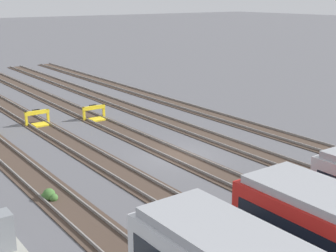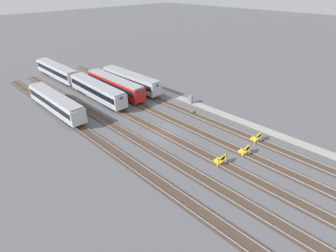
% 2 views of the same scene
% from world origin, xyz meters
% --- Properties ---
extents(ground_plane, '(400.00, 400.00, 0.00)m').
position_xyz_m(ground_plane, '(0.00, 0.00, 0.00)').
color(ground_plane, '#5B5B60').
extents(service_walkway, '(54.00, 2.00, 0.01)m').
position_xyz_m(service_walkway, '(0.00, -12.94, 0.00)').
color(service_walkway, '#9E9E93').
rests_on(service_walkway, ground).
extents(rail_track_nearest, '(90.00, 2.23, 0.21)m').
position_xyz_m(rail_track_nearest, '(0.00, -8.93, 0.04)').
color(rail_track_nearest, '#47382D').
rests_on(rail_track_nearest, ground).
extents(rail_track_near_inner, '(90.00, 2.23, 0.21)m').
position_xyz_m(rail_track_near_inner, '(0.00, -4.46, 0.04)').
color(rail_track_near_inner, '#47382D').
rests_on(rail_track_near_inner, ground).
extents(rail_track_middle, '(90.00, 2.24, 0.21)m').
position_xyz_m(rail_track_middle, '(0.00, 0.00, 0.04)').
color(rail_track_middle, '#47382D').
rests_on(rail_track_middle, ground).
extents(rail_track_far_inner, '(90.00, 2.23, 0.21)m').
position_xyz_m(rail_track_far_inner, '(0.00, 4.46, 0.04)').
color(rail_track_far_inner, '#47382D').
rests_on(rail_track_far_inner, ground).
extents(rail_track_farthest, '(90.00, 2.23, 0.21)m').
position_xyz_m(rail_track_farthest, '(0.00, 8.93, 0.04)').
color(rail_track_farthest, '#47382D').
rests_on(rail_track_farthest, ground).
extents(subway_car_front_row_leftmost, '(18.04, 3.07, 3.70)m').
position_xyz_m(subway_car_front_row_leftmost, '(20.08, -8.92, 2.04)').
color(subway_car_front_row_leftmost, silver).
rests_on(subway_car_front_row_leftmost, ground).
extents(subway_car_front_row_left_inner, '(18.01, 2.92, 3.70)m').
position_xyz_m(subway_car_front_row_left_inner, '(20.08, 8.93, 2.04)').
color(subway_car_front_row_left_inner, silver).
rests_on(subway_car_front_row_left_inner, ground).
extents(subway_car_front_row_centre, '(18.06, 3.27, 3.70)m').
position_xyz_m(subway_car_front_row_centre, '(20.08, -0.06, 2.04)').
color(subway_car_front_row_centre, silver).
rests_on(subway_car_front_row_centre, ground).
extents(subway_car_front_row_right_inner, '(18.01, 2.93, 3.70)m').
position_xyz_m(subway_car_front_row_right_inner, '(20.08, -4.52, 2.04)').
color(subway_car_front_row_right_inner, red).
rests_on(subway_car_front_row_right_inner, ground).
extents(subway_car_front_row_rightmost, '(18.01, 2.87, 3.70)m').
position_xyz_m(subway_car_front_row_rightmost, '(38.90, -0.00, 2.04)').
color(subway_car_front_row_rightmost, silver).
rests_on(subway_car_front_row_rightmost, ground).
extents(bumper_stop_nearest_track, '(1.38, 2.01, 1.22)m').
position_xyz_m(bumper_stop_nearest_track, '(-12.05, -8.92, 0.51)').
color(bumper_stop_nearest_track, yellow).
rests_on(bumper_stop_nearest_track, ground).
extents(bumper_stop_near_inner_track, '(1.34, 2.00, 1.22)m').
position_xyz_m(bumper_stop_near_inner_track, '(-12.58, -4.46, 0.51)').
color(bumper_stop_near_inner_track, yellow).
rests_on(bumper_stop_near_inner_track, ground).
extents(bumper_stop_middle_track, '(1.37, 2.01, 1.22)m').
position_xyz_m(bumper_stop_middle_track, '(-11.40, -0.01, 0.51)').
color(bumper_stop_middle_track, yellow).
rests_on(bumper_stop_middle_track, ground).
extents(electrical_cabinet, '(0.90, 0.73, 1.60)m').
position_xyz_m(electrical_cabinet, '(4.89, -12.64, 0.80)').
color(electrical_cabinet, gray).
rests_on(electrical_cabinet, ground).
extents(weed_clump, '(0.92, 0.70, 0.64)m').
position_xyz_m(weed_clump, '(1.46, -9.30, 0.24)').
color(weed_clump, '#427033').
rests_on(weed_clump, ground).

